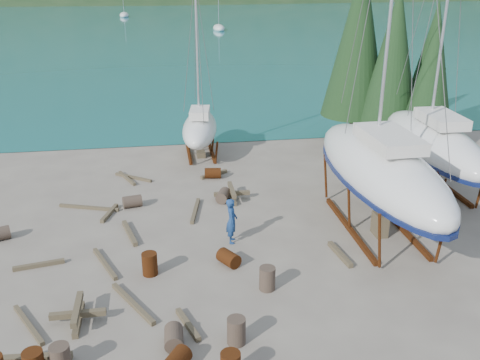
{
  "coord_description": "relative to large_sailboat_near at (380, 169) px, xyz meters",
  "views": [
    {
      "loc": [
        -1.4,
        -18.25,
        10.84
      ],
      "look_at": [
        1.9,
        3.0,
        2.18
      ],
      "focal_mm": 40.0,
      "sensor_mm": 36.0,
      "label": 1
    }
  ],
  "objects": [
    {
      "name": "ground",
      "position": [
        -7.71,
        -1.71,
        -2.84
      ],
      "size": [
        600.0,
        600.0,
        0.0
      ],
      "primitive_type": "plane",
      "color": "#62574D",
      "rests_on": "ground"
    },
    {
      "name": "cypress_near_right",
      "position": [
        4.79,
        10.29,
        2.95
      ],
      "size": [
        3.6,
        3.6,
        10.0
      ],
      "color": "black",
      "rests_on": "ground"
    },
    {
      "name": "cypress_mid_right",
      "position": [
        6.29,
        8.29,
        2.08
      ],
      "size": [
        3.06,
        3.06,
        8.5
      ],
      "color": "black",
      "rests_on": "ground"
    },
    {
      "name": "cypress_back_left",
      "position": [
        3.29,
        12.29,
        3.83
      ],
      "size": [
        4.14,
        4.14,
        11.5
      ],
      "color": "black",
      "rests_on": "ground"
    },
    {
      "name": "cypress_far_right",
      "position": [
        7.79,
        11.29,
        2.37
      ],
      "size": [
        3.24,
        3.24,
        9.0
      ],
      "color": "black",
      "rests_on": "ground"
    },
    {
      "name": "moored_boat_mid",
      "position": [
        2.29,
        78.29,
        -2.45
      ],
      "size": [
        2.0,
        5.0,
        6.05
      ],
      "color": "silver",
      "rests_on": "ground"
    },
    {
      "name": "moored_boat_far",
      "position": [
        -15.71,
        108.29,
        -2.45
      ],
      "size": [
        2.0,
        5.0,
        6.05
      ],
      "color": "silver",
      "rests_on": "ground"
    },
    {
      "name": "large_sailboat_near",
      "position": [
        0.0,
        0.0,
        0.0
      ],
      "size": [
        3.55,
        11.25,
        17.6
      ],
      "rotation": [
        0.0,
        0.0,
        0.03
      ],
      "color": "silver",
      "rests_on": "ground"
    },
    {
      "name": "large_sailboat_far",
      "position": [
        4.47,
        3.95,
        -0.31
      ],
      "size": [
        3.09,
        9.84,
        15.47
      ],
      "rotation": [
        0.0,
        0.0,
        -0.03
      ],
      "color": "silver",
      "rests_on": "ground"
    },
    {
      "name": "small_sailboat_shore",
      "position": [
        -6.75,
        11.13,
        -1.13
      ],
      "size": [
        2.96,
        6.67,
        10.32
      ],
      "rotation": [
        0.0,
        0.0,
        -0.15
      ],
      "color": "silver",
      "rests_on": "ground"
    },
    {
      "name": "worker",
      "position": [
        -6.4,
        -0.2,
        -1.85
      ],
      "size": [
        0.55,
        0.77,
        1.97
      ],
      "primitive_type": "imported",
      "rotation": [
        0.0,
        0.0,
        1.46
      ],
      "color": "navy",
      "rests_on": "ground"
    },
    {
      "name": "drum_1",
      "position": [
        -9.07,
        -6.49,
        -2.55
      ],
      "size": [
        0.6,
        0.89,
        0.58
      ],
      "primitive_type": "cylinder",
      "rotation": [
        1.57,
        0.0,
        3.12
      ],
      "color": "#2D2823",
      "rests_on": "ground"
    },
    {
      "name": "drum_4",
      "position": [
        -6.41,
        7.16,
        -2.55
      ],
      "size": [
        0.95,
        0.68,
        0.58
      ],
      "primitive_type": "cylinder",
      "rotation": [
        1.57,
        0.0,
        1.45
      ],
      "color": "#592F0F",
      "rests_on": "ground"
    },
    {
      "name": "drum_5",
      "position": [
        -7.16,
        -6.66,
        -2.4
      ],
      "size": [
        0.58,
        0.58,
        0.88
      ],
      "primitive_type": "cylinder",
      "color": "#2D2823",
      "rests_on": "ground"
    },
    {
      "name": "drum_6",
      "position": [
        -6.78,
        -2.04,
        -2.55
      ],
      "size": [
        0.95,
        1.05,
        0.58
      ],
      "primitive_type": "cylinder",
      "rotation": [
        1.57,
        0.0,
        0.55
      ],
      "color": "#592F0F",
      "rests_on": "ground"
    },
    {
      "name": "drum_9",
      "position": [
        -10.64,
        4.0,
        -2.55
      ],
      "size": [
        0.98,
        0.75,
        0.58
      ],
      "primitive_type": "cylinder",
      "rotation": [
        1.57,
        0.0,
        1.78
      ],
      "color": "#2D2823",
      "rests_on": "ground"
    },
    {
      "name": "drum_11",
      "position": [
        -6.23,
        4.03,
        -2.55
      ],
      "size": [
        0.86,
        1.03,
        0.58
      ],
      "primitive_type": "cylinder",
      "rotation": [
        1.57,
        0.0,
        2.77
      ],
      "color": "#2D2823",
      "rests_on": "ground"
    },
    {
      "name": "drum_14",
      "position": [
        -9.79,
        -2.25,
        -2.4
      ],
      "size": [
        0.58,
        0.58,
        0.88
      ],
      "primitive_type": "cylinder",
      "color": "#592F0F",
      "rests_on": "ground"
    },
    {
      "name": "drum_16",
      "position": [
        -12.29,
        -7.14,
        -2.4
      ],
      "size": [
        0.58,
        0.58,
        0.88
      ],
      "primitive_type": "cylinder",
      "color": "#2D2823",
      "rests_on": "ground"
    },
    {
      "name": "drum_17",
      "position": [
        -5.63,
        -3.91,
        -2.4
      ],
      "size": [
        0.58,
        0.58,
        0.88
      ],
      "primitive_type": "cylinder",
      "color": "#2D2823",
      "rests_on": "ground"
    },
    {
      "name": "timber_0",
      "position": [
        -10.72,
        7.74,
        -2.76
      ],
      "size": [
        2.01,
        1.51,
        0.14
      ],
      "primitive_type": "cube",
      "rotation": [
        0.0,
        0.0,
        0.94
      ],
      "color": "brown",
      "rests_on": "ground"
    },
    {
      "name": "timber_1",
      "position": [
        -2.28,
        -2.07,
        -2.74
      ],
      "size": [
        0.44,
        1.93,
        0.19
      ],
      "primitive_type": "cube",
      "rotation": [
        0.0,
        0.0,
        0.13
      ],
      "color": "brown",
      "rests_on": "ground"
    },
    {
      "name": "timber_3",
      "position": [
        -13.68,
        -4.85,
        -2.76
      ],
      "size": [
        1.39,
        2.22,
        0.15
      ],
      "primitive_type": "cube",
      "rotation": [
        0.0,
        0.0,
        0.53
      ],
      "color": "brown",
      "rests_on": "ground"
    },
    {
      "name": "timber_4",
      "position": [
        -11.69,
        3.27,
        -2.75
      ],
      "size": [
        0.72,
        1.78,
        0.17
      ],
      "primitive_type": "cube",
      "rotation": [
        0.0,
        0.0,
        2.83
      ],
      "color": "brown",
      "rests_on": "ground"
    },
    {
      "name": "timber_5",
      "position": [
        -10.39,
        -4.19,
        -2.75
      ],
      "size": [
        1.56,
        2.59,
        0.16
      ],
      "primitive_type": "cube",
      "rotation": [
        0.0,
        0.0,
        0.51
      ],
      "color": "brown",
      "rests_on": "ground"
    },
    {
      "name": "timber_6",
      "position": [
        -6.31,
        7.46,
        -2.74
      ],
      "size": [
        1.58,
        1.03,
        0.19
      ],
      "primitive_type": "cube",
      "rotation": [
        0.0,
        0.0,
        2.1
      ],
      "color": "brown",
      "rests_on": "ground"
    },
    {
      "name": "timber_7",
      "position": [
        -8.59,
        -5.65,
        -2.75
      ],
      "size": [
        0.73,
        1.7,
        0.17
      ],
      "primitive_type": "cube",
      "rotation": [
        0.0,
        0.0,
        0.33
      ],
      "color": "brown",
      "rests_on": "ground"
    },
    {
      "name": "timber_8",
      "position": [
        -10.68,
        1.08,
        -2.74
      ],
      "size": [
        0.75,
        2.25,
        0.19
      ],
      "primitive_type": "cube",
      "rotation": [
        0.0,
        0.0,
        0.25
      ],
      "color": "brown",
      "rests_on": "ground"
    },
    {
      "name": "timber_9",
      "position": [
        -11.06,
        7.66,
        -2.76
      ],
      "size": [
        1.01,
        2.04,
        0.15
      ],
      "primitive_type": "cube",
      "rotation": [
        0.0,
        0.0,
        0.41
      ],
      "color": "brown",
      "rests_on": "ground"
    },
    {
      "name": "timber_10",
      "position": [
        -7.7,
        2.93,
        -2.75
      ],
      "size": [
        0.66,
        2.56,
        0.16
      ],
      "primitive_type": "cube",
      "rotation": [
        0.0,
        0.0,
        2.95
      ],
      "color": "brown",
      "rests_on": "ground"
    },
    {
      "name": "timber_11",
      "position": [
        -11.55,
        -1.34,
        -2.76
      ],
      "size": [
        1.12,
        2.42,
        0.15
      ],
      "primitive_type": "cube",
      "rotation": [
        0.0,
        0.0,
        0.39
      ],
      "color": "brown",
      "rests_on": "ground"
    },
    {
      "name": "timber_12",
      "position": [
        -14.05,
        -1.06,
        -2.75
      ],
      "size": [
        1.9,
        0.53,
        0.17
      ],
      "primitive_type": "cube",
      "rotation": [
        0.0,
        0.0,
        1.76
      ],
      "color": "brown",
      "rests_on": "ground"
    },
    {
      "name": "timber_15",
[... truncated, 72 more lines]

